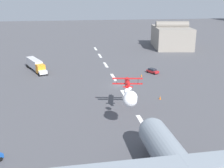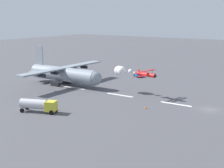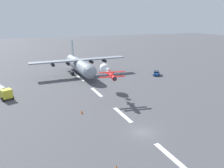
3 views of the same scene
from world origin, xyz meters
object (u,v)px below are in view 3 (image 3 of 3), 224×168
object	(u,v)px
cargo_transport_plane	(80,65)
stunt_biplane_red	(106,70)
traffic_cone_near	(116,168)
followme_car_yellow	(156,73)
fuel_tanker_truck	(2,91)
traffic_cone_far	(82,112)

from	to	relation	value
cargo_transport_plane	stunt_biplane_red	xyz separation A→B (m)	(-20.15, -1.54, 2.55)
stunt_biplane_red	traffic_cone_near	world-z (taller)	stunt_biplane_red
followme_car_yellow	cargo_transport_plane	bearing A→B (deg)	66.56
fuel_tanker_truck	traffic_cone_near	bearing A→B (deg)	-158.42
cargo_transport_plane	followme_car_yellow	size ratio (longest dim) A/B	7.69
stunt_biplane_red	fuel_tanker_truck	bearing A→B (deg)	77.30
cargo_transport_plane	traffic_cone_near	world-z (taller)	cargo_transport_plane
cargo_transport_plane	followme_car_yellow	world-z (taller)	cargo_transport_plane
stunt_biplane_red	traffic_cone_near	distance (m)	34.39
stunt_biplane_red	fuel_tanker_truck	world-z (taller)	stunt_biplane_red
fuel_tanker_truck	traffic_cone_far	xyz separation A→B (m)	(-18.18, -15.86, -1.36)
traffic_cone_near	traffic_cone_far	world-z (taller)	same
stunt_biplane_red	traffic_cone_far	size ratio (longest dim) A/B	19.16
followme_car_yellow	traffic_cone_near	world-z (taller)	followme_car_yellow
fuel_tanker_truck	followme_car_yellow	world-z (taller)	fuel_tanker_truck
followme_car_yellow	stunt_biplane_red	bearing A→B (deg)	111.79
stunt_biplane_red	followme_car_yellow	world-z (taller)	stunt_biplane_red
followme_car_yellow	traffic_cone_near	bearing A→B (deg)	139.87
stunt_biplane_red	followme_car_yellow	bearing A→B (deg)	-68.21
stunt_biplane_red	traffic_cone_near	bearing A→B (deg)	160.33
traffic_cone_near	traffic_cone_far	distance (m)	19.71
fuel_tanker_truck	traffic_cone_near	distance (m)	40.75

